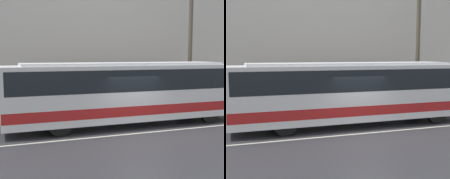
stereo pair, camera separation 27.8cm
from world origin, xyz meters
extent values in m
plane|color=#333338|center=(0.00, 0.00, 0.00)|extent=(60.00, 60.00, 0.00)
cube|color=gray|center=(0.00, 5.49, 0.07)|extent=(60.00, 2.97, 0.14)
cube|color=silver|center=(0.00, 7.12, 5.09)|extent=(60.00, 0.30, 10.18)
cube|color=#2D2B28|center=(0.00, 6.96, 1.27)|extent=(60.00, 0.06, 2.55)
cube|color=beige|center=(0.00, 0.00, 0.00)|extent=(54.00, 0.14, 0.01)
cube|color=white|center=(0.06, 1.84, 1.66)|extent=(11.69, 2.55, 2.62)
cube|color=#B21E1E|center=(0.06, 1.84, 0.90)|extent=(11.63, 2.57, 0.45)
cube|color=black|center=(0.06, 1.84, 2.29)|extent=(11.34, 2.57, 1.00)
cube|color=orange|center=(5.86, 1.84, 2.78)|extent=(0.12, 1.91, 0.28)
cube|color=white|center=(0.06, 1.84, 3.03)|extent=(9.94, 2.17, 0.12)
cylinder|color=black|center=(4.31, 0.72, 0.52)|extent=(1.04, 0.28, 1.04)
cylinder|color=black|center=(4.31, 2.95, 0.52)|extent=(1.04, 0.28, 1.04)
cylinder|color=black|center=(-3.38, 0.72, 0.52)|extent=(1.04, 0.28, 1.04)
cylinder|color=black|center=(-3.38, 2.95, 0.52)|extent=(1.04, 0.28, 1.04)
cylinder|color=brown|center=(5.74, 4.73, 3.99)|extent=(0.26, 0.26, 7.71)
camera|label=1|loc=(-5.80, -12.29, 3.47)|focal=50.00mm
camera|label=2|loc=(-5.54, -12.38, 3.47)|focal=50.00mm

